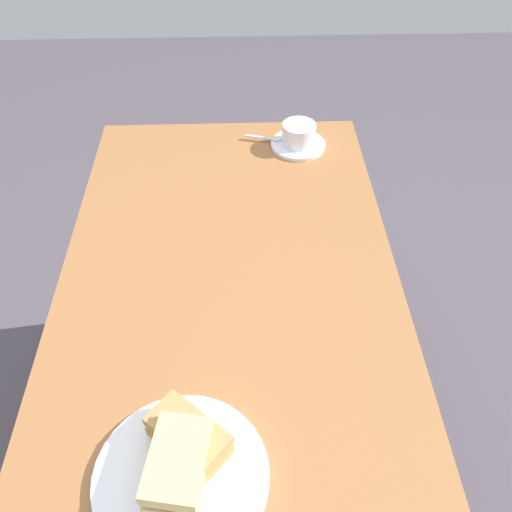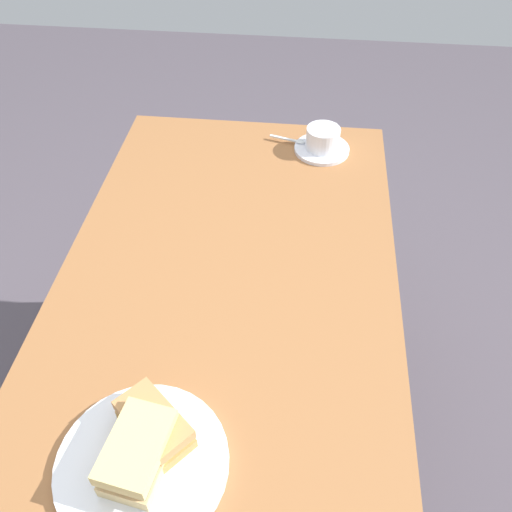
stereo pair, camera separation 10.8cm
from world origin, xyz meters
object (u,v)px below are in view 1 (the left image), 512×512
object	(u,v)px
dining_table	(231,333)
coffee_cup	(299,133)
coffee_saucer	(298,145)
sandwich_front	(179,466)
sandwich_back	(189,435)
sandwich_plate	(181,476)
spoon	(269,138)

from	to	relation	value
dining_table	coffee_cup	xyz separation A→B (m)	(-0.53, 0.18, 0.13)
dining_table	coffee_saucer	world-z (taller)	coffee_saucer
dining_table	sandwich_front	size ratio (longest dim) A/B	9.35
dining_table	sandwich_back	xyz separation A→B (m)	(0.29, -0.06, 0.13)
sandwich_plate	coffee_saucer	size ratio (longest dim) A/B	1.83
dining_table	sandwich_back	distance (m)	0.32
sandwich_front	coffee_saucer	xyz separation A→B (m)	(-0.86, 0.25, -0.04)
sandwich_front	dining_table	bearing A→B (deg)	168.11
coffee_saucer	coffee_cup	distance (m)	0.03
coffee_cup	spoon	xyz separation A→B (m)	(-0.02, -0.08, -0.03)
sandwich_plate	dining_table	bearing A→B (deg)	168.07
sandwich_front	spoon	size ratio (longest dim) A/B	1.42
sandwich_plate	coffee_cup	distance (m)	0.90
sandwich_front	sandwich_back	distance (m)	0.05
coffee_saucer	spoon	size ratio (longest dim) A/B	1.46
sandwich_back	coffee_cup	bearing A→B (deg)	163.55
sandwich_front	spoon	xyz separation A→B (m)	(-0.89, 0.18, -0.03)
sandwich_plate	sandwich_front	world-z (taller)	sandwich_front
dining_table	coffee_cup	size ratio (longest dim) A/B	12.55
sandwich_plate	coffee_cup	bearing A→B (deg)	163.75
coffee_saucer	sandwich_plate	bearing A→B (deg)	-16.22
sandwich_plate	spoon	world-z (taller)	spoon
sandwich_back	coffee_saucer	distance (m)	0.85
coffee_cup	spoon	bearing A→B (deg)	-104.79
spoon	coffee_cup	bearing A→B (deg)	75.21
spoon	sandwich_plate	bearing A→B (deg)	-11.25
dining_table	spoon	xyz separation A→B (m)	(-0.55, 0.11, 0.11)
sandwich_plate	spoon	xyz separation A→B (m)	(-0.88, 0.18, 0.01)
sandwich_front	coffee_cup	size ratio (longest dim) A/B	1.34
coffee_cup	sandwich_plate	bearing A→B (deg)	-16.25
sandwich_plate	spoon	bearing A→B (deg)	168.75
sandwich_plate	sandwich_back	world-z (taller)	sandwich_back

